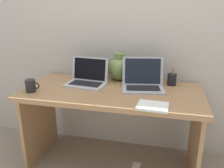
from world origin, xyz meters
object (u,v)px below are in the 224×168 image
laptop_right (143,80)px  green_vase (119,68)px  notebook_stack (153,106)px  power_brick (137,166)px  laptop_left (88,77)px  pen_cup (172,79)px  coffee_mug (31,86)px

laptop_right → green_vase: size_ratio=1.53×
notebook_stack → power_brick: (-0.12, 0.27, -0.72)m
laptop_right → green_vase: bearing=142.5°
laptop_left → pen_cup: size_ratio=2.05×
laptop_left → green_vase: green_vase is taller
green_vase → pen_cup: green_vase is taller
notebook_stack → pen_cup: bearing=76.2°
laptop_left → laptop_right: (0.49, -0.00, 0.01)m
coffee_mug → power_brick: 1.16m
green_vase → notebook_stack: 0.68m
laptop_left → coffee_mug: laptop_left is taller
power_brick → laptop_right: bearing=83.8°
power_brick → pen_cup: bearing=44.9°
laptop_left → coffee_mug: bearing=-142.4°
green_vase → power_brick: 0.91m
laptop_left → coffee_mug: size_ratio=2.98×
laptop_right → pen_cup: 0.28m
laptop_right → notebook_stack: laptop_right is taller
green_vase → coffee_mug: (-0.63, -0.48, -0.06)m
notebook_stack → laptop_left: bearing=147.1°
pen_cup → laptop_right: bearing=-150.6°
coffee_mug → pen_cup: 1.19m
laptop_right → power_brick: laptop_right is taller
notebook_stack → coffee_mug: coffee_mug is taller
green_vase → coffee_mug: green_vase is taller
laptop_left → coffee_mug: 0.48m
laptop_left → laptop_right: size_ratio=0.95×
pen_cup → power_brick: 0.84m
green_vase → coffee_mug: 0.80m
laptop_right → pen_cup: size_ratio=2.17×
laptop_left → power_brick: 0.92m
coffee_mug → power_brick: coffee_mug is taller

